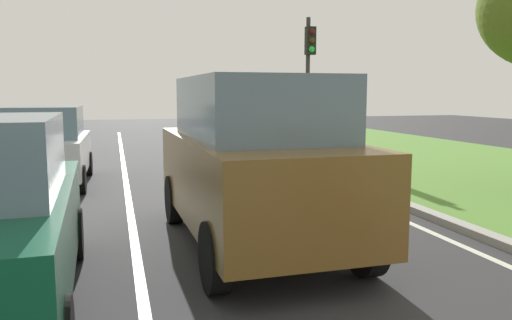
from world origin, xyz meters
TOP-DOWN VIEW (x-y plane):
  - ground_plane at (0.00, 14.00)m, footprint 60.00×60.00m
  - lane_line_center at (-0.70, 14.00)m, footprint 0.12×32.00m
  - lane_line_right_edge at (3.60, 14.00)m, footprint 0.12×32.00m
  - grass_verge_right at (8.50, 14.00)m, footprint 9.00×48.00m
  - curb_right at (4.10, 14.00)m, footprint 0.24×48.00m
  - car_suv_ahead at (0.88, 8.59)m, footprint 2.06×4.55m
  - car_hatchback_far at (-2.38, 14.22)m, footprint 1.77×3.72m
  - traffic_light_near_right at (5.37, 18.15)m, footprint 0.32×0.50m

SIDE VIEW (x-z plane):
  - ground_plane at x=0.00m, z-range 0.00..0.00m
  - lane_line_center at x=-0.70m, z-range 0.00..0.01m
  - lane_line_right_edge at x=3.60m, z-range 0.00..0.01m
  - grass_verge_right at x=8.50m, z-range 0.00..0.06m
  - curb_right at x=4.10m, z-range 0.00..0.12m
  - car_hatchback_far at x=-2.38m, z-range -0.01..1.77m
  - car_suv_ahead at x=0.88m, z-range 0.03..2.31m
  - traffic_light_near_right at x=5.37m, z-range 0.76..5.31m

